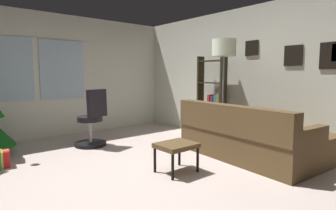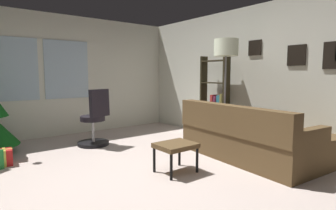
# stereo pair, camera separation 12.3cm
# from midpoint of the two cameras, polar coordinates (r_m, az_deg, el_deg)

# --- Properties ---
(ground_plane) EXTENTS (5.06, 6.11, 0.10)m
(ground_plane) POSITION_cam_midpoint_polar(r_m,az_deg,el_deg) (3.61, -4.72, -15.37)
(ground_plane) COLOR #C0AEA5
(wall_back_with_windows) EXTENTS (5.06, 0.12, 2.51)m
(wall_back_with_windows) POSITION_cam_midpoint_polar(r_m,az_deg,el_deg) (6.18, -21.11, 5.75)
(wall_back_with_windows) COLOR silver
(wall_back_with_windows) RESTS_ON ground_plane
(wall_right_with_frames) EXTENTS (0.12, 6.11, 2.51)m
(wall_right_with_frames) POSITION_cam_midpoint_polar(r_m,az_deg,el_deg) (5.23, 19.62, 5.72)
(wall_right_with_frames) COLOR silver
(wall_right_with_frames) RESTS_ON ground_plane
(couch) EXTENTS (1.52, 2.21, 0.85)m
(couch) POSITION_cam_midpoint_polar(r_m,az_deg,el_deg) (4.38, 18.16, -6.95)
(couch) COLOR brown
(couch) RESTS_ON ground_plane
(footstool) EXTENTS (0.50, 0.42, 0.39)m
(footstool) POSITION_cam_midpoint_polar(r_m,az_deg,el_deg) (3.64, 2.58, -8.75)
(footstool) COLOR brown
(footstool) RESTS_ON ground_plane
(gift_box_red) EXTENTS (0.22, 0.25, 0.24)m
(gift_box_red) POSITION_cam_midpoint_polar(r_m,az_deg,el_deg) (4.57, -30.16, -9.37)
(gift_box_red) COLOR red
(gift_box_red) RESTS_ON ground_plane
(office_chair) EXTENTS (0.56, 0.57, 1.03)m
(office_chair) POSITION_cam_midpoint_polar(r_m,az_deg,el_deg) (5.12, -14.27, -3.69)
(office_chair) COLOR black
(office_chair) RESTS_ON ground_plane
(bookshelf) EXTENTS (0.18, 0.64, 1.65)m
(bookshelf) POSITION_cam_midpoint_polar(r_m,az_deg,el_deg) (5.58, 10.28, 0.63)
(bookshelf) COLOR #2D2718
(bookshelf) RESTS_ON ground_plane
(floor_lamp) EXTENTS (0.40, 0.40, 1.87)m
(floor_lamp) POSITION_cam_midpoint_polar(r_m,az_deg,el_deg) (4.80, 12.66, 10.27)
(floor_lamp) COLOR slate
(floor_lamp) RESTS_ON ground_plane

